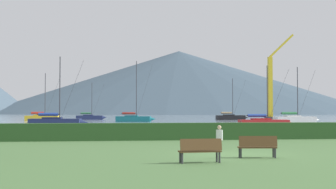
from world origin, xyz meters
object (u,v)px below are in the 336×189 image
(sailboat_slip_7, at_px, (231,117))
(person_seated_viewer, at_px, (219,136))
(sailboat_slip_4, at_px, (264,123))
(sailboat_slip_5, at_px, (43,118))
(sailboat_slip_2, at_px, (90,117))
(sailboat_slip_8, at_px, (295,119))
(sailboat_slip_11, at_px, (134,118))
(park_bench_under_tree, at_px, (258,146))
(sailboat_slip_10, at_px, (56,122))
(dock_crane, at_px, (271,92))
(park_bench_near_path, at_px, (200,149))

(sailboat_slip_7, relative_size, person_seated_viewer, 7.45)
(sailboat_slip_4, distance_m, sailboat_slip_5, 52.10)
(sailboat_slip_2, height_order, sailboat_slip_8, sailboat_slip_8)
(sailboat_slip_11, xyz_separation_m, park_bench_under_tree, (1.77, -65.28, -0.10))
(sailboat_slip_5, relative_size, sailboat_slip_7, 1.03)
(sailboat_slip_10, relative_size, person_seated_viewer, 7.17)
(sailboat_slip_4, bearing_deg, dock_crane, 69.96)
(sailboat_slip_5, bearing_deg, sailboat_slip_7, 10.20)
(sailboat_slip_2, bearing_deg, sailboat_slip_8, -42.42)
(sailboat_slip_11, distance_m, dock_crane, 28.61)
(sailboat_slip_11, bearing_deg, sailboat_slip_7, 46.06)
(sailboat_slip_8, bearing_deg, sailboat_slip_10, -162.86)
(sailboat_slip_10, xyz_separation_m, park_bench_under_tree, (13.05, -40.73, -0.08))
(sailboat_slip_8, bearing_deg, person_seated_viewer, -117.95)
(person_seated_viewer, bearing_deg, park_bench_near_path, -124.57)
(sailboat_slip_11, distance_m, park_bench_near_path, 66.86)
(person_seated_viewer, bearing_deg, sailboat_slip_5, 90.41)
(sailboat_slip_5, height_order, dock_crane, dock_crane)
(sailboat_slip_8, bearing_deg, sailboat_slip_5, 151.27)
(sailboat_slip_2, distance_m, park_bench_under_tree, 87.69)
(sailboat_slip_11, height_order, park_bench_under_tree, sailboat_slip_11)
(sailboat_slip_5, height_order, park_bench_under_tree, sailboat_slip_5)
(sailboat_slip_7, xyz_separation_m, park_bench_under_tree, (-20.78, -80.79, -0.08))
(sailboat_slip_8, distance_m, sailboat_slip_10, 38.95)
(sailboat_slip_10, bearing_deg, sailboat_slip_7, 55.38)
(sailboat_slip_4, height_order, sailboat_slip_11, sailboat_slip_11)
(park_bench_near_path, bearing_deg, sailboat_slip_5, 97.81)
(sailboat_slip_4, bearing_deg, sailboat_slip_2, 115.28)
(sailboat_slip_11, xyz_separation_m, park_bench_near_path, (-1.06, -66.86, -0.10))
(sailboat_slip_8, relative_size, park_bench_under_tree, 5.49)
(park_bench_under_tree, bearing_deg, sailboat_slip_4, 76.71)
(person_seated_viewer, bearing_deg, sailboat_slip_8, 48.13)
(sailboat_slip_4, xyz_separation_m, sailboat_slip_8, (11.53, 17.91, 0.07))
(park_bench_under_tree, distance_m, dock_crane, 74.40)
(sailboat_slip_4, distance_m, sailboat_slip_7, 46.70)
(sailboat_slip_5, height_order, person_seated_viewer, sailboat_slip_5)
(sailboat_slip_2, xyz_separation_m, sailboat_slip_8, (34.67, -34.29, 0.06))
(sailboat_slip_2, xyz_separation_m, sailboat_slip_7, (31.44, -6.24, 0.04))
(sailboat_slip_4, relative_size, sailboat_slip_5, 0.79)
(sailboat_slip_7, relative_size, sailboat_slip_11, 0.83)
(sailboat_slip_10, distance_m, park_bench_near_path, 43.52)
(sailboat_slip_8, distance_m, dock_crane, 17.62)
(sailboat_slip_7, relative_size, park_bench_under_tree, 5.55)
(sailboat_slip_8, relative_size, park_bench_near_path, 5.47)
(park_bench_under_tree, relative_size, person_seated_viewer, 1.34)
(sailboat_slip_10, height_order, sailboat_slip_11, sailboat_slip_11)
(park_bench_near_path, xyz_separation_m, dock_crane, (28.89, 71.07, 5.19))
(sailboat_slip_5, distance_m, park_bench_near_path, 79.24)
(sailboat_slip_4, bearing_deg, sailboat_slip_10, 168.37)
(sailboat_slip_2, height_order, park_bench_under_tree, sailboat_slip_2)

